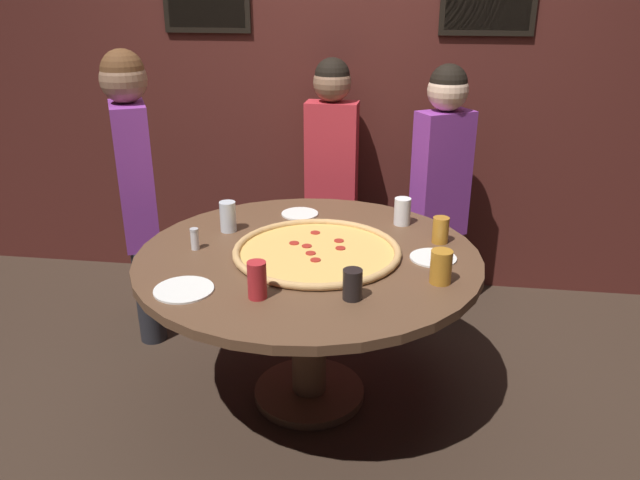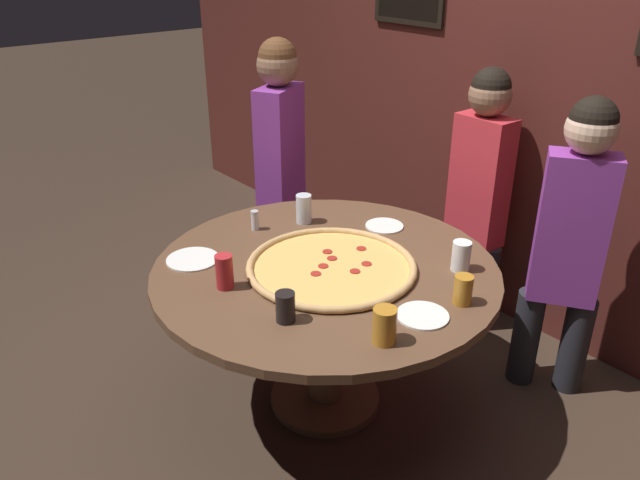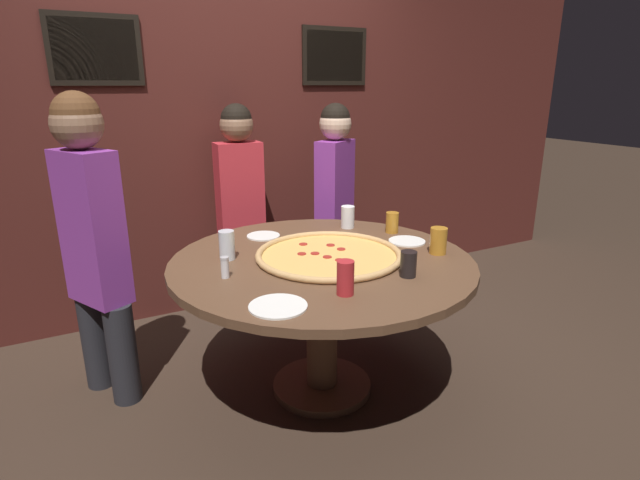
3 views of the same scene
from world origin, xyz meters
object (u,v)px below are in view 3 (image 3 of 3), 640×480
dining_table (322,285)px  condiment_shaker (225,267)px  white_plate_right_side (278,306)px  diner_side_right (93,234)px  white_plate_beside_cup (263,236)px  drink_cup_far_right (345,278)px  giant_pizza (329,255)px  drink_cup_front_edge (408,264)px  drink_cup_near_left (438,241)px  diner_side_left (335,195)px  white_plate_near_front (407,241)px  drink_cup_far_left (392,223)px  drink_cup_by_shaker (227,245)px  diner_centre_back (240,199)px  drink_cup_centre_back (348,217)px

dining_table → condiment_shaker: bearing=-177.5°
white_plate_right_side → diner_side_right: 1.08m
dining_table → white_plate_beside_cup: white_plate_beside_cup is taller
dining_table → drink_cup_far_right: drink_cup_far_right is taller
giant_pizza → drink_cup_front_edge: size_ratio=6.24×
giant_pizza → drink_cup_near_left: 0.56m
diner_side_left → white_plate_beside_cup: bearing=-0.6°
white_plate_beside_cup → condiment_shaker: condiment_shaker is taller
drink_cup_far_right → white_plate_beside_cup: 0.91m
giant_pizza → white_plate_near_front: giant_pizza is taller
drink_cup_far_left → diner_side_left: (0.03, 0.72, 0.02)m
giant_pizza → drink_cup_far_right: bearing=-110.6°
giant_pizza → diner_side_right: diner_side_right is taller
drink_cup_far_left → drink_cup_by_shaker: (-0.98, 0.00, 0.01)m
white_plate_beside_cup → diner_centre_back: diner_centre_back is taller
drink_cup_near_left → diner_side_left: bearing=87.9°
diner_centre_back → diner_side_right: bearing=34.3°
drink_cup_by_shaker → white_plate_near_front: 0.97m
drink_cup_far_right → white_plate_right_side: (-0.29, 0.02, -0.07)m
dining_table → drink_cup_centre_back: (0.39, 0.41, 0.21)m
drink_cup_near_left → white_plate_near_front: (-0.02, 0.23, -0.06)m
drink_cup_front_edge → white_plate_beside_cup: 0.93m
dining_table → giant_pizza: giant_pizza is taller
drink_cup_near_left → white_plate_beside_cup: 0.96m
drink_cup_far_right → diner_centre_back: (0.09, 1.53, 0.01)m
dining_table → diner_side_right: bearing=153.3°
white_plate_beside_cup → diner_side_left: 0.85m
drink_cup_front_edge → drink_cup_centre_back: size_ratio=0.89×
giant_pizza → drink_cup_centre_back: bearing=49.5°
drink_cup_near_left → drink_cup_centre_back: bearing=104.5°
giant_pizza → drink_cup_far_left: bearing=21.6°
drink_cup_far_right → white_plate_right_side: bearing=177.0°
drink_cup_front_edge → drink_cup_by_shaker: (-0.64, 0.60, 0.01)m
drink_cup_by_shaker → condiment_shaker: (-0.09, -0.23, -0.02)m
diner_side_left → giant_pizza: bearing=26.3°
drink_cup_front_edge → dining_table: bearing=120.4°
drink_cup_far_right → dining_table: bearing=74.1°
dining_table → drink_cup_front_edge: (0.23, -0.39, 0.20)m
drink_cup_near_left → diner_side_left: size_ratio=0.09×
drink_cup_front_edge → white_plate_right_side: size_ratio=0.51×
drink_cup_far_left → condiment_shaker: size_ratio=1.22×
drink_cup_far_left → drink_cup_near_left: bearing=-91.9°
white_plate_right_side → drink_cup_front_edge: bearing=2.3°
white_plate_near_front → condiment_shaker: (-1.03, -0.04, 0.05)m
dining_table → drink_cup_by_shaker: (-0.41, 0.21, 0.21)m
diner_side_left → diner_centre_back: (-0.63, 0.17, 0.00)m
drink_cup_by_shaker → white_plate_right_side: drink_cup_by_shaker is taller
drink_cup_near_left → drink_cup_centre_back: size_ratio=1.02×
drink_cup_near_left → drink_cup_far_left: bearing=88.1°
white_plate_beside_cup → diner_side_right: 0.88m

